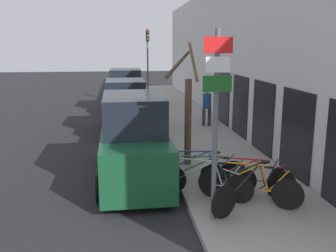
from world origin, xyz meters
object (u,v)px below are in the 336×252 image
(bicycle_1, at_px, (249,186))
(street_tree, at_px, (187,112))
(bicycle_3, at_px, (247,177))
(traffic_light, at_px, (148,56))
(parked_car_0, at_px, (134,142))
(bicycle_0, at_px, (252,189))
(signpost, at_px, (216,116))
(bicycle_2, at_px, (205,181))
(bicycle_4, at_px, (205,176))
(bicycle_5, at_px, (198,169))
(parked_car_1, at_px, (126,108))
(pedestrian_near, at_px, (207,105))
(parked_car_2, at_px, (126,92))

(bicycle_1, height_order, street_tree, street_tree)
(bicycle_1, distance_m, bicycle_3, 0.69)
(traffic_light, bearing_deg, parked_car_0, -96.10)
(bicycle_0, height_order, traffic_light, traffic_light)
(signpost, relative_size, street_tree, 1.05)
(bicycle_2, distance_m, bicycle_4, 0.40)
(bicycle_0, height_order, bicycle_5, bicycle_0)
(bicycle_0, distance_m, traffic_light, 15.61)
(bicycle_5, xyz_separation_m, traffic_light, (-0.22, 13.86, 2.49))
(bicycle_2, bearing_deg, signpost, -152.49)
(bicycle_0, height_order, street_tree, street_tree)
(bicycle_2, distance_m, bicycle_5, 0.89)
(traffic_light, bearing_deg, bicycle_3, -84.97)
(parked_car_0, height_order, parked_car_1, parked_car_0)
(bicycle_3, relative_size, street_tree, 0.57)
(pedestrian_near, bearing_deg, bicycle_0, 70.07)
(street_tree, bearing_deg, pedestrian_near, 70.80)
(bicycle_1, xyz_separation_m, bicycle_2, (-0.90, 0.45, -0.01))
(parked_car_1, relative_size, street_tree, 1.18)
(signpost, distance_m, traffic_light, 15.86)
(signpost, relative_size, traffic_light, 0.85)
(bicycle_4, bearing_deg, parked_car_0, 67.79)
(bicycle_2, distance_m, parked_car_1, 7.98)
(bicycle_1, xyz_separation_m, bicycle_5, (-0.88, 1.33, -0.02))
(bicycle_2, height_order, bicycle_3, bicycle_2)
(bicycle_4, xyz_separation_m, pedestrian_near, (1.78, 7.50, 0.55))
(pedestrian_near, height_order, traffic_light, traffic_light)
(bicycle_0, height_order, parked_car_1, parked_car_1)
(street_tree, bearing_deg, signpost, -91.55)
(parked_car_2, height_order, street_tree, street_tree)
(bicycle_2, xyz_separation_m, pedestrian_near, (1.88, 7.88, 0.54))
(parked_car_1, bearing_deg, bicycle_0, -73.31)
(signpost, bearing_deg, parked_car_0, 117.10)
(bicycle_4, height_order, bicycle_5, bicycle_4)
(bicycle_0, relative_size, pedestrian_near, 1.32)
(bicycle_1, relative_size, bicycle_3, 1.00)
(street_tree, distance_m, traffic_light, 12.25)
(bicycle_3, relative_size, parked_car_0, 0.43)
(signpost, relative_size, parked_car_2, 0.82)
(parked_car_1, xyz_separation_m, pedestrian_near, (3.56, 0.10, 0.08))
(bicycle_1, relative_size, parked_car_2, 0.44)
(pedestrian_near, bearing_deg, parked_car_1, -11.86)
(pedestrian_near, distance_m, street_tree, 5.67)
(bicycle_0, distance_m, street_tree, 3.52)
(signpost, xyz_separation_m, parked_car_0, (-1.50, 2.93, -1.22))
(bicycle_1, relative_size, pedestrian_near, 1.26)
(parked_car_2, bearing_deg, street_tree, -80.39)
(traffic_light, bearing_deg, parked_car_2, -135.36)
(bicycle_5, relative_size, pedestrian_near, 1.46)
(bicycle_1, xyz_separation_m, parked_car_2, (-2.47, 13.84, 0.49))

